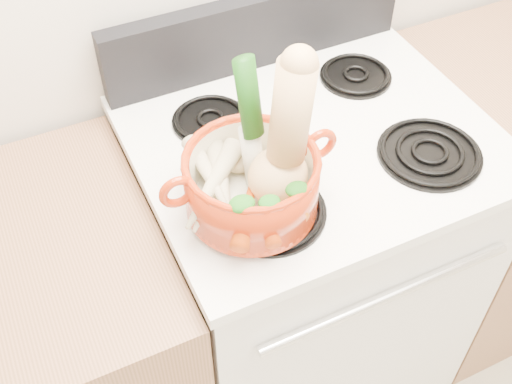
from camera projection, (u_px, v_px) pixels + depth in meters
name	position (u px, v px, depth m)	size (l,w,h in m)	color
stove_body	(303.00, 267.00, 1.77)	(0.76, 0.65, 0.92)	white
cooktop	(314.00, 140.00, 1.42)	(0.78, 0.67, 0.03)	white
control_backsplash	(256.00, 31.00, 1.53)	(0.76, 0.05, 0.18)	black
oven_handle	(389.00, 296.00, 1.33)	(0.02, 0.02, 0.60)	silver
burner_front_left	(270.00, 210.00, 1.25)	(0.22, 0.22, 0.02)	black
burner_front_right	(430.00, 152.00, 1.36)	(0.22, 0.22, 0.02)	black
burner_back_left	(210.00, 119.00, 1.44)	(0.17, 0.17, 0.02)	black
burner_back_right	(356.00, 75.00, 1.55)	(0.17, 0.17, 0.02)	black
dutch_oven	(251.00, 183.00, 1.20)	(0.25, 0.25, 0.13)	#A8280A
pot_handle_left	(178.00, 192.00, 1.13)	(0.07, 0.07, 0.02)	#A8280A
pot_handle_right	(320.00, 144.00, 1.21)	(0.07, 0.07, 0.02)	#A8280A
squash	(279.00, 138.00, 1.12)	(0.12, 0.12, 0.30)	#E4AA75
leek	(253.00, 126.00, 1.16)	(0.04, 0.04, 0.28)	silver
ginger	(242.00, 160.00, 1.27)	(0.08, 0.06, 0.04)	tan
parsnip_0	(219.00, 177.00, 1.23)	(0.04, 0.04, 0.22)	beige
parsnip_1	(212.00, 190.00, 1.20)	(0.04, 0.04, 0.18)	beige
parsnip_2	(222.00, 183.00, 1.20)	(0.05, 0.05, 0.21)	beige
parsnip_3	(212.00, 184.00, 1.19)	(0.05, 0.05, 0.20)	beige
parsnip_4	(210.00, 176.00, 1.20)	(0.04, 0.04, 0.19)	beige
carrot_0	(267.00, 212.00, 1.18)	(0.03, 0.03, 0.15)	#BE4309
carrot_1	(247.00, 211.00, 1.17)	(0.04, 0.04, 0.17)	#D5510A
carrot_2	(275.00, 190.00, 1.20)	(0.03, 0.03, 0.17)	#C45909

